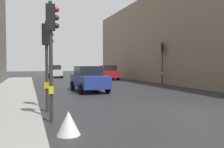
{
  "coord_description": "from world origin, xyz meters",
  "views": [
    {
      "loc": [
        -6.28,
        -7.54,
        1.9
      ],
      "look_at": [
        -0.85,
        7.99,
        1.22
      ],
      "focal_mm": 38.49,
      "sensor_mm": 36.0,
      "label": 1
    }
  ],
  "objects": [
    {
      "name": "building_facade_right",
      "position": [
        11.88,
        14.8,
        4.68
      ],
      "size": [
        12.0,
        34.4,
        9.37
      ],
      "primitive_type": "cube",
      "color": "gray",
      "rests_on": "ground"
    },
    {
      "name": "warning_sign_triangle",
      "position": [
        -5.29,
        -1.17,
        0.33
      ],
      "size": [
        0.64,
        0.64,
        0.65
      ],
      "primitive_type": "cone",
      "color": "silver",
      "rests_on": "ground"
    },
    {
      "name": "ground_plane",
      "position": [
        0.0,
        0.0,
        0.0
      ],
      "size": [
        120.0,
        120.0,
        0.0
      ],
      "primitive_type": "plane",
      "color": "#28282B"
    },
    {
      "name": "sidewalk_kerb",
      "position": [
        -7.25,
        6.0,
        0.08
      ],
      "size": [
        2.74,
        40.0,
        0.16
      ],
      "primitive_type": "cube",
      "color": "gray",
      "rests_on": "ground"
    },
    {
      "name": "traffic_light_mid_street",
      "position": [
        5.57,
        12.1,
        2.73
      ],
      "size": [
        0.34,
        0.45,
        3.97
      ],
      "color": "#2D2D2D",
      "rests_on": "ground"
    },
    {
      "name": "car_white_compact",
      "position": [
        -2.73,
        27.26,
        0.88
      ],
      "size": [
        2.07,
        4.23,
        1.76
      ],
      "color": "silver",
      "rests_on": "ground"
    },
    {
      "name": "car_blue_van",
      "position": [
        -2.28,
        8.78,
        0.88
      ],
      "size": [
        2.12,
        4.25,
        1.76
      ],
      "color": "navy",
      "rests_on": "ground"
    },
    {
      "name": "traffic_light_near_left",
      "position": [
        -5.56,
        0.49,
        2.7
      ],
      "size": [
        0.44,
        0.27,
        3.93
      ],
      "color": "#2D2D2D",
      "rests_on": "ground"
    },
    {
      "name": "traffic_light_near_right",
      "position": [
        -5.56,
        2.33,
        2.48
      ],
      "size": [
        0.45,
        0.34,
        3.59
      ],
      "color": "#2D2D2D",
      "rests_on": "ground"
    },
    {
      "name": "car_red_sedan",
      "position": [
        2.95,
        20.31,
        0.88
      ],
      "size": [
        2.27,
        4.33,
        1.76
      ],
      "color": "red",
      "rests_on": "ground"
    }
  ]
}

